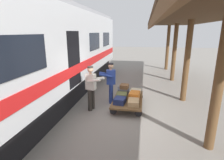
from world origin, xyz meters
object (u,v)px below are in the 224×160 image
Objects in this scene: suitcase_orange_carryall at (134,96)px; suitcase_olive_duffel at (122,96)px; suitcase_slate_roller at (123,91)px; train_car at (37,55)px; suitcase_navy_fabric at (120,101)px; porter_by_door at (91,87)px; suitcase_tan_vintage at (134,102)px; porter_in_overalls at (110,82)px; suitcase_brown_leather at (124,86)px; suitcase_cream_canvas at (135,92)px; luggage_cart at (128,99)px.

suitcase_olive_duffel is at bearing 0.00° from suitcase_orange_carryall.
train_car is at bearing 20.64° from suitcase_slate_roller.
porter_by_door is (1.09, -0.01, 0.48)m from suitcase_navy_fabric.
suitcase_tan_vintage is 1.42m from porter_in_overalls.
suitcase_olive_duffel is 1.31× the size of suitcase_brown_leather.
porter_in_overalls is 1.01m from porter_by_door.
suitcase_orange_carryall reaches higher than suitcase_olive_duffel.
suitcase_navy_fabric is (0.51, 0.00, 0.02)m from suitcase_tan_vintage.
suitcase_slate_roller is 1.08× the size of suitcase_navy_fabric.
train_car is 4.21m from suitcase_cream_canvas.
luggage_cart is at bearing 113.72° from suitcase_slate_roller.
porter_by_door is (1.60, 0.57, 0.45)m from suitcase_orange_carryall.
suitcase_olive_duffel is 1.32m from porter_by_door.
train_car is 3.77m from suitcase_slate_roller.
suitcase_brown_leather is at bearing -93.67° from suitcase_olive_duffel.
suitcase_slate_roller is 0.78m from suitcase_orange_carryall.
suitcase_brown_leather is at bearing -91.84° from suitcase_navy_fabric.
suitcase_brown_leather is at bearing -176.31° from suitcase_slate_roller.
porter_by_door reaches higher than suitcase_orange_carryall.
porter_by_door is at bearing 35.84° from suitcase_cream_canvas.
train_car is at bearing 20.46° from suitcase_brown_leather.
suitcase_tan_vintage reaches higher than luggage_cart.
suitcase_brown_leather is (0.47, -0.58, 0.17)m from suitcase_orange_carryall.
train_car reaches higher than suitcase_olive_duffel.
suitcase_cream_canvas is at bearing -162.02° from train_car.
train_car is at bearing 10.96° from suitcase_olive_duffel.
porter_in_overalls is at bearing -18.99° from luggage_cart.
suitcase_navy_fabric is at bearing 48.70° from suitcase_orange_carryall.
train_car is 32.88× the size of suitcase_olive_duffel.
suitcase_olive_duffel is (0.26, -0.00, 0.15)m from luggage_cart.
porter_in_overalls reaches higher than suitcase_tan_vintage.
suitcase_olive_duffel is at bearing -90.00° from suitcase_navy_fabric.
train_car is 2.38m from porter_by_door.
suitcase_tan_vintage is at bearing 179.59° from porter_by_door.
suitcase_slate_roller is at bearing 0.00° from suitcase_cream_canvas.
porter_by_door is (-2.10, -0.04, -1.14)m from train_car.
porter_by_door reaches higher than suitcase_brown_leather.
luggage_cart is 1.24× the size of porter_by_door.
suitcase_olive_duffel is 0.51m from suitcase_orange_carryall.
suitcase_tan_vintage is 1.08× the size of suitcase_orange_carryall.
suitcase_slate_roller is at bearing -159.36° from train_car.
suitcase_tan_vintage is 1.26× the size of suitcase_navy_fabric.
suitcase_brown_leather is at bearing -50.96° from suitcase_orange_carryall.
suitcase_slate_roller is at bearing -66.28° from suitcase_tan_vintage.
porter_by_door is (1.09, 1.15, 0.48)m from suitcase_slate_roller.
train_car reaches higher than porter_by_door.
train_car is at bearing 10.16° from luggage_cart.
suitcase_cream_canvas is 0.32× the size of porter_in_overalls.
suitcase_navy_fabric is 1.10m from porter_in_overalls.
train_car is 3.03m from porter_in_overalls.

